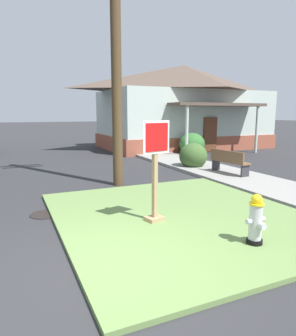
{
  "coord_description": "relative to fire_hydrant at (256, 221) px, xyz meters",
  "views": [
    {
      "loc": [
        -1.11,
        -3.99,
        2.3
      ],
      "look_at": [
        1.95,
        2.75,
        0.97
      ],
      "focal_mm": 33.03,
      "sensor_mm": 36.0,
      "label": 1
    }
  ],
  "objects": [
    {
      "name": "street_bench",
      "position": [
        3.49,
        5.05,
        0.1
      ],
      "size": [
        0.56,
        1.65,
        0.85
      ],
      "color": "brown",
      "rests_on": "sidewalk_strip"
    },
    {
      "name": "stop_sign",
      "position": [
        -1.06,
        1.74,
        0.56
      ],
      "size": [
        0.64,
        0.36,
        2.07
      ],
      "color": "#A3845B",
      "rests_on": "grass_corner_patch"
    },
    {
      "name": "fire_hydrant",
      "position": [
        0.0,
        0.0,
        0.0
      ],
      "size": [
        0.38,
        0.34,
        0.88
      ],
      "color": "black",
      "rests_on": "grass_corner_patch"
    },
    {
      "name": "shrub_near_porch",
      "position": [
        5.43,
        10.57,
        0.12
      ],
      "size": [
        1.4,
        1.4,
        1.23
      ],
      "primitive_type": "ellipsoid",
      "color": "#34692F",
      "rests_on": "ground"
    },
    {
      "name": "sidewalk_strip",
      "position": [
        3.5,
        6.4,
        -0.43
      ],
      "size": [
        2.2,
        17.97,
        0.12
      ],
      "primitive_type": "cube",
      "color": "gray",
      "rests_on": "ground"
    },
    {
      "name": "grass_corner_patch",
      "position": [
        -0.34,
        1.91,
        -0.45
      ],
      "size": [
        5.3,
        5.97,
        0.08
      ],
      "primitive_type": "cube",
      "color": "#668447",
      "rests_on": "ground"
    },
    {
      "name": "utility_pole",
      "position": [
        -0.59,
        5.45,
        4.36
      ],
      "size": [
        1.89,
        0.32,
        9.33
      ],
      "color": "#4C3823",
      "rests_on": "ground"
    },
    {
      "name": "corner_house",
      "position": [
        7.11,
        14.34,
        2.26
      ],
      "size": [
        11.03,
        7.76,
        5.37
      ],
      "color": "brown",
      "rests_on": "ground"
    },
    {
      "name": "shrub_by_curb",
      "position": [
        3.22,
        6.98,
        0.04
      ],
      "size": [
        1.16,
        1.16,
        1.07
      ],
      "primitive_type": "ellipsoid",
      "color": "#3B592A",
      "rests_on": "ground"
    },
    {
      "name": "ground_plane",
      "position": [
        -2.63,
        0.19,
        -0.49
      ],
      "size": [
        160.0,
        160.0,
        0.0
      ],
      "primitive_type": "plane",
      "color": "#2B2B2D"
    },
    {
      "name": "manhole_cover",
      "position": [
        -3.07,
        3.34,
        -0.48
      ],
      "size": [
        0.7,
        0.7,
        0.02
      ],
      "primitive_type": "cylinder",
      "color": "black",
      "rests_on": "ground"
    }
  ]
}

